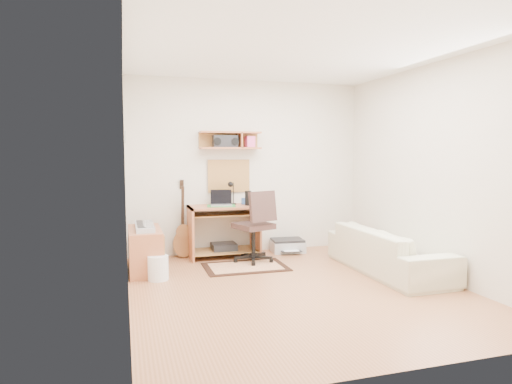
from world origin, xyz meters
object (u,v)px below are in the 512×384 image
object	(u,v)px
desk	(224,231)
printer	(287,246)
cabinet	(145,250)
sofa	(388,243)
task_chair	(253,226)

from	to	relation	value
desk	printer	bearing A→B (deg)	2.68
cabinet	printer	size ratio (longest dim) A/B	1.83
cabinet	printer	bearing A→B (deg)	14.27
desk	printer	xyz separation A→B (m)	(1.01, 0.05, -0.29)
printer	sofa	bearing A→B (deg)	-55.53
cabinet	printer	distance (m)	2.23
sofa	task_chair	bearing A→B (deg)	56.37
cabinet	sofa	bearing A→B (deg)	-17.24
desk	printer	distance (m)	1.05
sofa	printer	bearing A→B (deg)	28.90
task_chair	printer	distance (m)	0.93
cabinet	printer	xyz separation A→B (m)	(2.15, 0.55, -0.19)
task_chair	cabinet	size ratio (longest dim) A/B	1.13
desk	task_chair	distance (m)	0.55
desk	sofa	distance (m)	2.31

